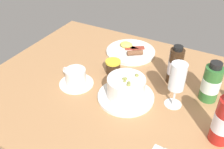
{
  "coord_description": "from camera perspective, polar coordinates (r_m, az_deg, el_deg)",
  "views": [
    {
      "loc": [
        31.7,
        -69.38,
        61.09
      ],
      "look_at": [
        -3.54,
        -4.06,
        7.93
      ],
      "focal_mm": 40.96,
      "sensor_mm": 36.0,
      "label": 1
    }
  ],
  "objects": [
    {
      "name": "porridge_bowl",
      "position": [
        0.91,
        3.17,
        -3.22
      ],
      "size": [
        20.5,
        20.5,
        9.45
      ],
      "color": "white",
      "rests_on": "ground_plane"
    },
    {
      "name": "sauce_bottle_brown",
      "position": [
        1.0,
        13.92,
        1.85
      ],
      "size": [
        5.54,
        5.54,
        15.87
      ],
      "color": "#382314",
      "rests_on": "ground_plane"
    },
    {
      "name": "breakfast_plate",
      "position": [
        1.19,
        4.15,
        5.24
      ],
      "size": [
        22.58,
        22.58,
        3.7
      ],
      "color": "white",
      "rests_on": "ground_plane"
    },
    {
      "name": "ground_plane",
      "position": [
        0.99,
        2.94,
        -3.82
      ],
      "size": [
        110.0,
        84.0,
        3.0
      ],
      "primitive_type": "cube",
      "color": "#B27F51"
    },
    {
      "name": "sauce_bottle_green",
      "position": [
        0.95,
        21.26,
        -1.8
      ],
      "size": [
        6.44,
        6.44,
        15.41
      ],
      "color": "#337233",
      "rests_on": "ground_plane"
    },
    {
      "name": "sauce_bottle_red",
      "position": [
        0.81,
        23.76,
        -9.39
      ],
      "size": [
        6.07,
        6.07,
        17.49
      ],
      "color": "#B21E19",
      "rests_on": "ground_plane"
    },
    {
      "name": "coffee_cup",
      "position": [
        0.99,
        -8.11,
        -0.66
      ],
      "size": [
        13.43,
        13.39,
        6.63
      ],
      "color": "white",
      "rests_on": "ground_plane"
    },
    {
      "name": "jam_jar",
      "position": [
        1.05,
        0.24,
        1.75
      ],
      "size": [
        6.27,
        6.27,
        5.6
      ],
      "color": "#382516",
      "rests_on": "ground_plane"
    },
    {
      "name": "wine_glass",
      "position": [
        0.87,
        14.44,
        -0.83
      ],
      "size": [
        6.11,
        6.11,
        17.01
      ],
      "color": "white",
      "rests_on": "ground_plane"
    }
  ]
}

